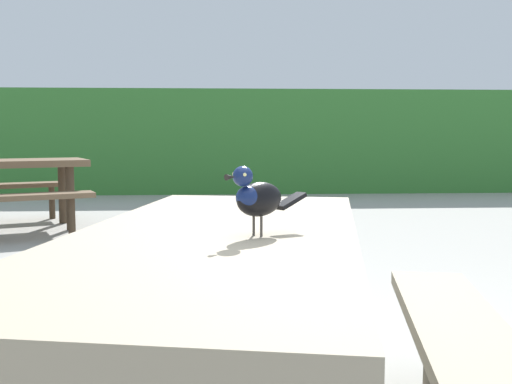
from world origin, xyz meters
name	(u,v)px	position (x,y,z in m)	size (l,w,h in m)	color
hedge_wall	(238,141)	(0.00, 8.84, 0.88)	(28.00, 1.46, 1.76)	#387A33
picnic_table_foreground	(218,294)	(-0.34, -0.11, 0.56)	(1.98, 2.00, 0.74)	gray
bird_grackle	(257,197)	(-0.24, -0.22, 0.84)	(0.23, 0.21, 0.18)	black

